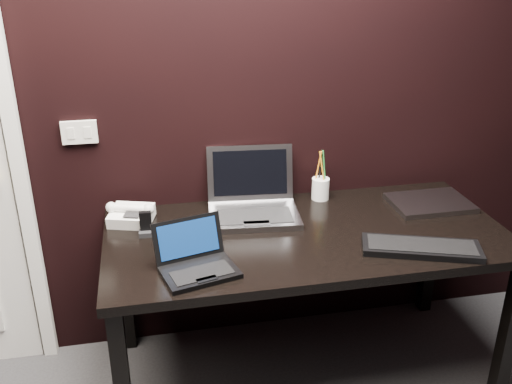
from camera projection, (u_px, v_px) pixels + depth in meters
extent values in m
plane|color=black|center=(220.00, 84.00, 2.51)|extent=(4.00, 0.00, 4.00)
cube|color=white|center=(17.00, 159.00, 2.43)|extent=(0.06, 0.05, 2.11)
cube|color=silver|center=(79.00, 132.00, 2.45)|extent=(0.15, 0.02, 0.10)
cube|color=silver|center=(71.00, 133.00, 2.44)|extent=(0.03, 0.01, 0.05)
cube|color=silver|center=(88.00, 132.00, 2.45)|extent=(0.03, 0.01, 0.05)
cube|color=black|center=(307.00, 236.00, 2.43)|extent=(1.70, 0.80, 0.04)
cube|color=black|center=(508.00, 334.00, 2.41)|extent=(0.06, 0.06, 0.70)
cube|color=black|center=(124.00, 286.00, 2.75)|extent=(0.06, 0.06, 0.70)
cube|color=black|center=(430.00, 253.00, 3.04)|extent=(0.06, 0.06, 0.70)
cube|color=black|center=(200.00, 272.00, 2.11)|extent=(0.31, 0.25, 0.02)
cube|color=black|center=(202.00, 273.00, 2.08)|extent=(0.24, 0.15, 0.00)
cube|color=black|center=(207.00, 279.00, 2.04)|extent=(0.08, 0.05, 0.00)
cube|color=black|center=(188.00, 238.00, 2.17)|extent=(0.28, 0.12, 0.16)
cube|color=#0A204B|center=(188.00, 238.00, 2.17)|extent=(0.24, 0.10, 0.13)
cube|color=#939398|center=(254.00, 215.00, 2.54)|extent=(0.42, 0.32, 0.03)
cube|color=black|center=(255.00, 216.00, 2.50)|extent=(0.34, 0.19, 0.00)
cube|color=#99989E|center=(257.00, 223.00, 2.43)|extent=(0.12, 0.06, 0.00)
cube|color=#9D9DA2|center=(250.00, 173.00, 2.64)|extent=(0.40, 0.11, 0.25)
cube|color=black|center=(250.00, 173.00, 2.64)|extent=(0.35, 0.09, 0.20)
cube|color=black|center=(421.00, 248.00, 2.27)|extent=(0.49, 0.30, 0.03)
cube|color=black|center=(422.00, 245.00, 2.26)|extent=(0.44, 0.26, 0.00)
cube|color=#94959A|center=(430.00, 203.00, 2.66)|extent=(0.36, 0.26, 0.02)
cube|color=white|center=(131.00, 216.00, 2.49)|extent=(0.22, 0.21, 0.07)
cylinder|color=white|center=(130.00, 208.00, 2.47)|extent=(0.17, 0.08, 0.04)
sphere|color=silver|center=(111.00, 207.00, 2.48)|extent=(0.06, 0.06, 0.05)
sphere|color=silver|center=(149.00, 209.00, 2.46)|extent=(0.06, 0.06, 0.05)
cube|color=black|center=(132.00, 215.00, 2.44)|extent=(0.08, 0.07, 0.01)
cube|color=black|center=(146.00, 223.00, 2.39)|extent=(0.05, 0.03, 0.10)
cube|color=black|center=(146.00, 233.00, 2.39)|extent=(0.06, 0.05, 0.02)
cylinder|color=white|center=(320.00, 189.00, 2.72)|extent=(0.11, 0.11, 0.10)
cylinder|color=orange|center=(318.00, 166.00, 2.67)|extent=(0.03, 0.02, 0.16)
cylinder|color=#258936|center=(324.00, 166.00, 2.67)|extent=(0.02, 0.02, 0.16)
cylinder|color=black|center=(320.00, 165.00, 2.69)|extent=(0.02, 0.02, 0.16)
cylinder|color=orange|center=(322.00, 167.00, 2.66)|extent=(0.03, 0.03, 0.15)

